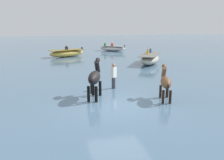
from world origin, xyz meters
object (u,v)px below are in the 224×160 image
horse_lead_bay (165,83)px  horse_trailing_black (95,78)px  boat_distant_east (150,59)px  boat_near_port (112,48)px  boat_near_starboard (67,53)px  person_onlooker_left (114,78)px

horse_lead_bay → horse_trailing_black: 3.26m
horse_lead_bay → horse_trailing_black: (-3.09, 1.02, 0.15)m
boat_distant_east → boat_near_port: (-0.99, 9.84, -0.09)m
horse_lead_bay → boat_distant_east: horse_lead_bay is taller
boat_distant_east → boat_near_starboard: 8.97m
person_onlooker_left → boat_near_starboard: bearing=97.9°
boat_distant_east → boat_near_port: bearing=95.7°
boat_near_starboard → boat_near_port: 6.93m
boat_near_starboard → person_onlooker_left: (1.80, -13.05, 0.23)m
horse_lead_bay → horse_trailing_black: horse_trailing_black is taller
horse_lead_bay → boat_near_port: bearing=83.9°
horse_trailing_black → boat_near_port: 19.14m
boat_distant_east → person_onlooker_left: (-4.91, -7.11, 0.18)m
boat_distant_east → boat_near_port: size_ratio=1.25×
horse_lead_bay → boat_near_port: size_ratio=0.56×
horse_trailing_black → boat_distant_east: (6.17, 8.58, -0.55)m
horse_lead_bay → person_onlooker_left: horse_lead_bay is taller
boat_distant_east → boat_near_starboard: bearing=138.5°
boat_near_starboard → horse_lead_bay: bearing=-76.8°
horse_trailing_black → boat_near_port: size_ratio=0.64×
boat_near_port → person_onlooker_left: 17.40m
boat_near_port → person_onlooker_left: bearing=-103.0°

